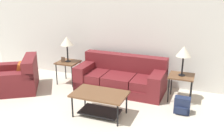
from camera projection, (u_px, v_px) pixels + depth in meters
wall_back at (134, 33)px, 6.21m from camera, size 8.83×0.06×2.60m
couch at (121, 78)px, 6.04m from camera, size 2.12×0.96×0.82m
armchair at (18, 78)px, 6.05m from camera, size 1.40×1.43×0.80m
coffee_table at (100, 99)px, 4.82m from camera, size 1.04×0.64×0.47m
side_table_left at (68, 64)px, 6.39m from camera, size 0.53×0.51×0.58m
side_table_right at (181, 78)px, 5.42m from camera, size 0.53×0.51×0.58m
table_lamp_left at (67, 41)px, 6.21m from camera, size 0.32×0.32×0.65m
table_lamp_right at (184, 52)px, 5.24m from camera, size 0.32×0.32×0.65m
backpack at (182, 106)px, 4.95m from camera, size 0.31×0.25×0.34m
picture_frame at (63, 60)px, 6.32m from camera, size 0.10×0.04×0.13m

